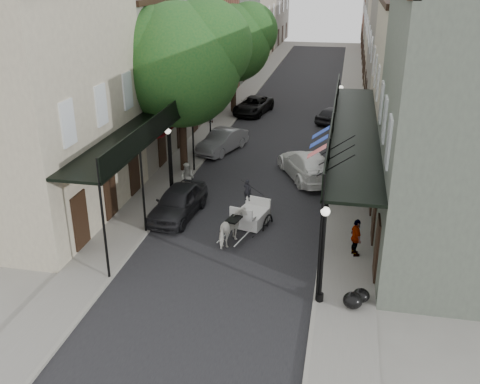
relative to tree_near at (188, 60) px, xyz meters
The scene contains 24 objects.
ground 12.78m from the tree_near, 67.59° to the right, with size 140.00×140.00×0.00m, color gray.
road 12.50m from the tree_near, 66.86° to the left, with size 8.00×90.00×0.01m, color black.
sidewalk_left 11.77m from the tree_near, 94.67° to the left, with size 2.20×90.00×0.12m, color gray.
sidewalk_right 14.91m from the tree_near, 46.88° to the left, with size 2.20×90.00×0.12m, color gray.
building_row_left 20.34m from the tree_near, 102.52° to the left, with size 5.00×80.00×10.50m, color #BFB599.
building_row_right 23.63m from the tree_near, 57.15° to the left, with size 5.00×80.00×10.50m, color gray.
gallery_left 4.06m from the tree_near, 100.49° to the right, with size 2.20×18.05×4.88m.
gallery_right 9.84m from the tree_near, 19.59° to the right, with size 2.20×18.05×4.88m.
tree_near is the anchor object (origin of this frame).
tree_far 14.02m from the tree_near, 90.19° to the left, with size 6.45×6.00×8.61m.
lamppost_right_near 15.39m from the tree_near, 55.73° to the right, with size 0.32×0.32×3.71m.
lamppost_left 6.10m from the tree_near, 88.66° to the right, with size 0.32×0.32×3.71m.
lamppost_right_far 12.24m from the tree_near, 43.31° to the left, with size 0.32×0.32×3.71m.
horse 11.01m from the tree_near, 62.79° to the right, with size 0.81×1.78×1.50m, color silver.
carriage 9.54m from the tree_near, 51.46° to the right, with size 1.85×2.44×2.51m.
pedestrian_walking 6.53m from the tree_near, 77.54° to the right, with size 0.80×0.62×1.64m, color #A9AAA0.
pedestrian_sidewalk_left 11.62m from the tree_near, 97.84° to the left, with size 0.98×0.56×1.51m, color gray.
pedestrian_sidewalk_right 13.97m from the tree_near, 41.97° to the right, with size 0.96×0.40×1.63m, color gray.
car_left_near 8.50m from the tree_near, 79.71° to the right, with size 1.78×4.42×1.51m, color black.
car_left_mid 6.99m from the tree_near, 75.55° to the left, with size 1.52×4.35×1.43m, color gray.
car_left_far 15.05m from the tree_near, 84.81° to the left, with size 2.25×4.87×1.35m, color black.
car_right_near 8.87m from the tree_near, ahead, with size 2.20×5.42×1.57m, color white.
car_right_far 15.69m from the tree_near, 57.61° to the left, with size 1.52×3.78×1.29m, color black.
trash_bags 16.67m from the tree_near, 51.88° to the right, with size 0.95×1.10×0.59m.
Camera 1 is at (4.48, -18.45, 11.26)m, focal length 40.00 mm.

